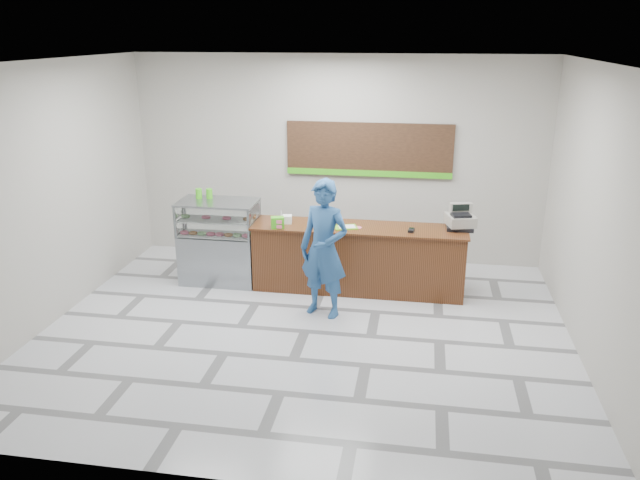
% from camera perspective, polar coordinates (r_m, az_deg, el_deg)
% --- Properties ---
extents(floor, '(7.00, 7.00, 0.00)m').
position_cam_1_polar(floor, '(8.49, -1.39, -8.35)').
color(floor, silver).
rests_on(floor, ground).
extents(back_wall, '(7.00, 0.00, 7.00)m').
position_cam_1_polar(back_wall, '(10.74, 1.54, 7.34)').
color(back_wall, '#B3AEA4').
rests_on(back_wall, floor).
extents(ceiling, '(7.00, 7.00, 0.00)m').
position_cam_1_polar(ceiling, '(7.58, -1.60, 15.96)').
color(ceiling, silver).
rests_on(ceiling, back_wall).
extents(sales_counter, '(3.26, 0.76, 1.03)m').
position_cam_1_polar(sales_counter, '(9.62, 3.53, -1.69)').
color(sales_counter, '#5E3018').
rests_on(sales_counter, floor).
extents(display_case, '(1.22, 0.72, 1.33)m').
position_cam_1_polar(display_case, '(10.02, -9.18, -0.09)').
color(display_case, gray).
rests_on(display_case, floor).
extents(menu_board, '(2.80, 0.06, 0.90)m').
position_cam_1_polar(menu_board, '(10.60, 4.50, 8.15)').
color(menu_board, black).
rests_on(menu_board, back_wall).
extents(cash_register, '(0.48, 0.50, 0.37)m').
position_cam_1_polar(cash_register, '(9.54, 12.71, 1.82)').
color(cash_register, black).
rests_on(cash_register, sales_counter).
extents(card_terminal, '(0.10, 0.17, 0.04)m').
position_cam_1_polar(card_terminal, '(9.29, 8.35, 0.89)').
color(card_terminal, black).
rests_on(card_terminal, sales_counter).
extents(serving_tray, '(0.40, 0.34, 0.02)m').
position_cam_1_polar(serving_tray, '(9.39, 2.37, 1.19)').
color(serving_tray, '#72CC20').
rests_on(serving_tray, sales_counter).
extents(napkin_box, '(0.16, 0.16, 0.12)m').
position_cam_1_polar(napkin_box, '(9.61, -3.03, 1.91)').
color(napkin_box, white).
rests_on(napkin_box, sales_counter).
extents(straw_cup, '(0.07, 0.07, 0.11)m').
position_cam_1_polar(straw_cup, '(9.60, -3.54, 1.83)').
color(straw_cup, silver).
rests_on(straw_cup, sales_counter).
extents(promo_box, '(0.22, 0.18, 0.17)m').
position_cam_1_polar(promo_box, '(9.37, -3.90, 1.60)').
color(promo_box, '#41BD19').
rests_on(promo_box, sales_counter).
extents(donut_decal, '(0.14, 0.14, 0.00)m').
position_cam_1_polar(donut_decal, '(9.40, 3.40, 1.15)').
color(donut_decal, '#FB6288').
rests_on(donut_decal, sales_counter).
extents(green_cup_left, '(0.10, 0.10, 0.16)m').
position_cam_1_polar(green_cup_left, '(10.04, -11.02, 4.20)').
color(green_cup_left, '#41BD19').
rests_on(green_cup_left, display_case).
extents(green_cup_right, '(0.10, 0.10, 0.15)m').
position_cam_1_polar(green_cup_right, '(10.01, -10.08, 4.20)').
color(green_cup_right, '#41BD19').
rests_on(green_cup_right, display_case).
extents(customer, '(0.83, 0.68, 1.96)m').
position_cam_1_polar(customer, '(8.63, 0.38, -0.82)').
color(customer, '#27548C').
rests_on(customer, floor).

